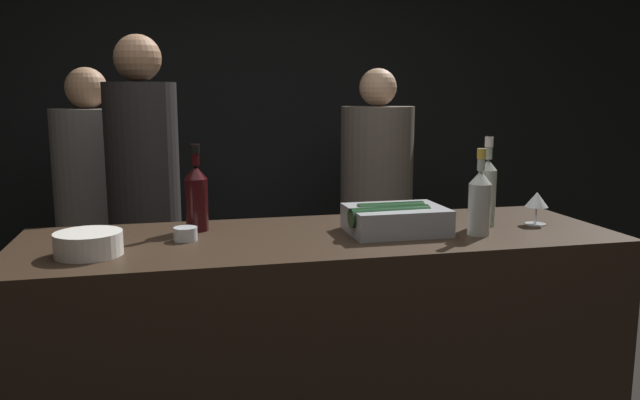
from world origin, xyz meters
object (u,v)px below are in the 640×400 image
(white_wine_bottle, at_px, (487,189))
(bowl_white, at_px, (89,243))
(red_wine_bottle_black_foil, at_px, (196,195))
(wine_glass, at_px, (537,201))
(person_grey_polo, at_px, (145,207))
(candle_votive, at_px, (186,234))
(rose_wine_bottle, at_px, (480,200))
(person_in_hoodie, at_px, (94,210))
(person_blond_tee, at_px, (376,201))
(ice_bin_with_bottles, at_px, (395,218))

(white_wine_bottle, bearing_deg, bowl_white, -175.19)
(red_wine_bottle_black_foil, height_order, white_wine_bottle, white_wine_bottle)
(wine_glass, xyz_separation_m, person_grey_polo, (-1.49, 0.84, -0.11))
(red_wine_bottle_black_foil, bearing_deg, person_grey_polo, 108.42)
(bowl_white, relative_size, red_wine_bottle_black_foil, 0.65)
(candle_votive, height_order, rose_wine_bottle, rose_wine_bottle)
(bowl_white, distance_m, red_wine_bottle_black_foil, 0.46)
(candle_votive, relative_size, person_in_hoodie, 0.05)
(white_wine_bottle, height_order, person_blond_tee, person_blond_tee)
(person_in_hoodie, height_order, person_blond_tee, person_blond_tee)
(candle_votive, xyz_separation_m, red_wine_bottle_black_foil, (0.05, 0.15, 0.11))
(bowl_white, height_order, candle_votive, bowl_white)
(rose_wine_bottle, height_order, person_grey_polo, person_grey_polo)
(bowl_white, height_order, wine_glass, wine_glass)
(wine_glass, xyz_separation_m, person_in_hoodie, (-1.78, 1.31, -0.20))
(candle_votive, height_order, white_wine_bottle, white_wine_bottle)
(ice_bin_with_bottles, height_order, rose_wine_bottle, rose_wine_bottle)
(rose_wine_bottle, bearing_deg, bowl_white, 179.07)
(ice_bin_with_bottles, xyz_separation_m, candle_votive, (-0.74, 0.05, -0.03))
(person_grey_polo, bearing_deg, candle_votive, 120.61)
(person_blond_tee, bearing_deg, person_in_hoodie, 24.23)
(ice_bin_with_bottles, relative_size, person_grey_polo, 0.20)
(ice_bin_with_bottles, distance_m, person_grey_polo, 1.25)
(person_blond_tee, bearing_deg, ice_bin_with_bottles, 100.81)
(wine_glass, distance_m, person_grey_polo, 1.72)
(red_wine_bottle_black_foil, bearing_deg, bowl_white, -140.50)
(bowl_white, xyz_separation_m, person_grey_polo, (0.13, 0.93, -0.06))
(wine_glass, xyz_separation_m, rose_wine_bottle, (-0.30, -0.12, 0.03))
(bowl_white, bearing_deg, wine_glass, 3.30)
(wine_glass, relative_size, candle_votive, 1.55)
(wine_glass, bearing_deg, red_wine_bottle_black_foil, 171.48)
(rose_wine_bottle, distance_m, person_blond_tee, 1.39)
(candle_votive, xyz_separation_m, person_grey_polo, (-0.17, 0.80, -0.04))
(rose_wine_bottle, xyz_separation_m, person_blond_tee, (0.07, 1.37, -0.24))
(ice_bin_with_bottles, xyz_separation_m, white_wine_bottle, (0.38, 0.04, 0.09))
(bowl_white, bearing_deg, person_grey_polo, 82.05)
(candle_votive, distance_m, person_blond_tee, 1.64)
(wine_glass, height_order, white_wine_bottle, white_wine_bottle)
(rose_wine_bottle, bearing_deg, ice_bin_with_bottles, 159.85)
(rose_wine_bottle, bearing_deg, person_in_hoodie, 135.96)
(candle_votive, height_order, person_blond_tee, person_blond_tee)
(candle_votive, height_order, person_in_hoodie, person_in_hoodie)
(bowl_white, distance_m, candle_votive, 0.33)
(candle_votive, height_order, person_grey_polo, person_grey_polo)
(bowl_white, height_order, white_wine_bottle, white_wine_bottle)
(bowl_white, distance_m, white_wine_bottle, 1.43)
(bowl_white, xyz_separation_m, person_in_hoodie, (-0.15, 1.40, -0.15))
(candle_votive, bearing_deg, rose_wine_bottle, -8.67)
(bowl_white, xyz_separation_m, wine_glass, (1.62, 0.09, 0.05))
(ice_bin_with_bottles, bearing_deg, candle_votive, 175.92)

